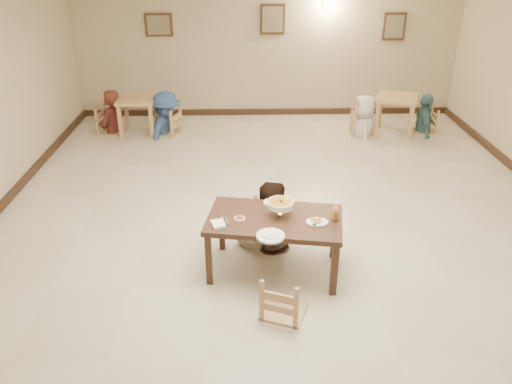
{
  "coord_description": "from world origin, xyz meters",
  "views": [
    {
      "loc": [
        -0.51,
        -5.58,
        3.44
      ],
      "look_at": [
        -0.37,
        -0.35,
        0.79
      ],
      "focal_mm": 35.0,
      "sensor_mm": 36.0,
      "label": 1
    }
  ],
  "objects_px": {
    "drink_glass": "(335,214)",
    "chair_far": "(267,207)",
    "bg_table_left": "(137,105)",
    "bg_chair_rr": "(426,110)",
    "bg_chair_lr": "(165,109)",
    "bg_diner_a": "(108,90)",
    "main_table": "(275,224)",
    "bg_chair_rl": "(365,109)",
    "bg_table_right": "(396,103)",
    "bg_diner_b": "(164,92)",
    "bg_chair_ll": "(110,108)",
    "bg_diner_c": "(366,95)",
    "main_diner": "(268,183)",
    "curry_warmer": "(280,204)",
    "bg_diner_d": "(428,94)",
    "chair_near": "(285,276)"
  },
  "relations": [
    {
      "from": "drink_glass",
      "to": "chair_far",
      "type": "bearing_deg",
      "value": 135.33
    },
    {
      "from": "bg_table_left",
      "to": "bg_chair_rr",
      "type": "distance_m",
      "value": 5.64
    },
    {
      "from": "bg_chair_lr",
      "to": "bg_diner_a",
      "type": "relative_size",
      "value": 0.59
    },
    {
      "from": "main_table",
      "to": "bg_chair_rl",
      "type": "relative_size",
      "value": 1.57
    },
    {
      "from": "bg_table_right",
      "to": "bg_chair_lr",
      "type": "distance_m",
      "value": 4.49
    },
    {
      "from": "drink_glass",
      "to": "bg_diner_b",
      "type": "height_order",
      "value": "bg_diner_b"
    },
    {
      "from": "drink_glass",
      "to": "bg_chair_lr",
      "type": "relative_size",
      "value": 0.16
    },
    {
      "from": "bg_chair_rr",
      "to": "main_table",
      "type": "bearing_deg",
      "value": -33.44
    },
    {
      "from": "drink_glass",
      "to": "bg_chair_rl",
      "type": "height_order",
      "value": "bg_chair_rl"
    },
    {
      "from": "bg_chair_ll",
      "to": "bg_diner_c",
      "type": "xyz_separation_m",
      "value": [
        4.94,
        -0.22,
        0.28
      ]
    },
    {
      "from": "bg_chair_lr",
      "to": "bg_diner_c",
      "type": "bearing_deg",
      "value": 108.03
    },
    {
      "from": "main_diner",
      "to": "bg_table_left",
      "type": "height_order",
      "value": "main_diner"
    },
    {
      "from": "bg_chair_rl",
      "to": "bg_chair_lr",
      "type": "bearing_deg",
      "value": 94.46
    },
    {
      "from": "main_table",
      "to": "chair_far",
      "type": "height_order",
      "value": "chair_far"
    },
    {
      "from": "bg_table_left",
      "to": "main_table",
      "type": "bearing_deg",
      "value": -62.81
    },
    {
      "from": "bg_table_left",
      "to": "curry_warmer",
      "type": "bearing_deg",
      "value": -62.04
    },
    {
      "from": "bg_chair_rr",
      "to": "bg_diner_c",
      "type": "bearing_deg",
      "value": -82.37
    },
    {
      "from": "main_diner",
      "to": "bg_chair_ll",
      "type": "bearing_deg",
      "value": -61.97
    },
    {
      "from": "bg_diner_d",
      "to": "main_diner",
      "type": "bearing_deg",
      "value": 146.11
    },
    {
      "from": "bg_chair_ll",
      "to": "bg_chair_rl",
      "type": "distance_m",
      "value": 4.95
    },
    {
      "from": "bg_chair_lr",
      "to": "bg_diner_a",
      "type": "distance_m",
      "value": 1.14
    },
    {
      "from": "main_table",
      "to": "bg_table_right",
      "type": "bearing_deg",
      "value": 69.38
    },
    {
      "from": "chair_far",
      "to": "bg_chair_rr",
      "type": "distance_m",
      "value": 5.16
    },
    {
      "from": "bg_chair_lr",
      "to": "drink_glass",
      "type": "bearing_deg",
      "value": 48.14
    },
    {
      "from": "chair_far",
      "to": "bg_chair_rl",
      "type": "relative_size",
      "value": 0.95
    },
    {
      "from": "bg_table_left",
      "to": "bg_chair_rl",
      "type": "xyz_separation_m",
      "value": [
        4.41,
        -0.17,
        -0.07
      ]
    },
    {
      "from": "bg_chair_ll",
      "to": "bg_chair_lr",
      "type": "xyz_separation_m",
      "value": [
        1.08,
        -0.09,
        0.0
      ]
    },
    {
      "from": "bg_chair_rl",
      "to": "bg_chair_rr",
      "type": "xyz_separation_m",
      "value": [
        1.24,
        0.13,
        -0.05
      ]
    },
    {
      "from": "bg_chair_rl",
      "to": "chair_near",
      "type": "bearing_deg",
      "value": 165.75
    },
    {
      "from": "bg_table_right",
      "to": "drink_glass",
      "type": "bearing_deg",
      "value": -113.25
    },
    {
      "from": "bg_chair_rr",
      "to": "bg_table_left",
      "type": "bearing_deg",
      "value": -88.65
    },
    {
      "from": "bg_chair_rr",
      "to": "bg_diner_d",
      "type": "xyz_separation_m",
      "value": [
        -0.0,
        0.0,
        0.31
      ]
    },
    {
      "from": "bg_diner_c",
      "to": "bg_chair_ll",
      "type": "bearing_deg",
      "value": -91.01
    },
    {
      "from": "bg_diner_b",
      "to": "bg_chair_rl",
      "type": "bearing_deg",
      "value": -75.56
    },
    {
      "from": "bg_chair_lr",
      "to": "bg_diner_b",
      "type": "height_order",
      "value": "bg_diner_b"
    },
    {
      "from": "main_table",
      "to": "bg_table_left",
      "type": "bearing_deg",
      "value": 126.71
    },
    {
      "from": "chair_near",
      "to": "bg_table_right",
      "type": "distance_m",
      "value": 5.88
    },
    {
      "from": "chair_far",
      "to": "chair_near",
      "type": "height_order",
      "value": "chair_far"
    },
    {
      "from": "drink_glass",
      "to": "bg_diner_b",
      "type": "distance_m",
      "value": 5.29
    },
    {
      "from": "bg_table_right",
      "to": "bg_diner_c",
      "type": "height_order",
      "value": "bg_diner_c"
    },
    {
      "from": "bg_table_left",
      "to": "chair_far",
      "type": "bearing_deg",
      "value": -59.81
    },
    {
      "from": "bg_chair_rl",
      "to": "bg_diner_d",
      "type": "distance_m",
      "value": 1.27
    },
    {
      "from": "curry_warmer",
      "to": "main_diner",
      "type": "bearing_deg",
      "value": 101.04
    },
    {
      "from": "curry_warmer",
      "to": "bg_chair_rl",
      "type": "height_order",
      "value": "bg_chair_rl"
    },
    {
      "from": "bg_diner_a",
      "to": "bg_diner_d",
      "type": "xyz_separation_m",
      "value": [
        6.18,
        -0.09,
        -0.09
      ]
    },
    {
      "from": "bg_diner_b",
      "to": "bg_diner_c",
      "type": "bearing_deg",
      "value": -75.56
    },
    {
      "from": "drink_glass",
      "to": "bg_chair_lr",
      "type": "height_order",
      "value": "bg_chair_lr"
    },
    {
      "from": "bg_diner_c",
      "to": "bg_diner_d",
      "type": "height_order",
      "value": "bg_diner_c"
    },
    {
      "from": "bg_chair_ll",
      "to": "bg_chair_rr",
      "type": "bearing_deg",
      "value": -80.86
    },
    {
      "from": "bg_chair_ll",
      "to": "bg_chair_lr",
      "type": "distance_m",
      "value": 1.08
    }
  ]
}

